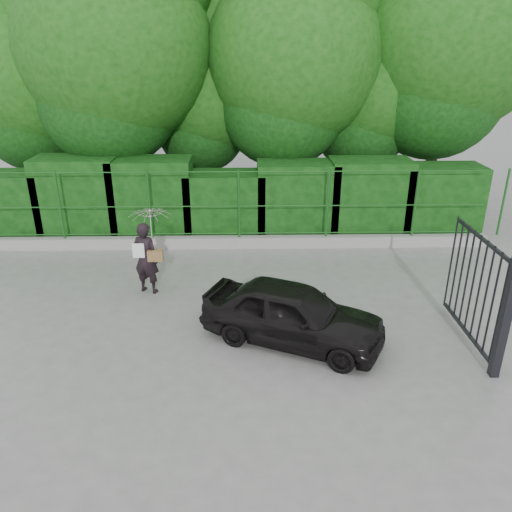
{
  "coord_description": "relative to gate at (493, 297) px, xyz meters",
  "views": [
    {
      "loc": [
        0.57,
        -7.87,
        4.99
      ],
      "look_at": [
        0.77,
        1.3,
        1.1
      ],
      "focal_mm": 35.0,
      "sensor_mm": 36.0,
      "label": 1
    }
  ],
  "objects": [
    {
      "name": "woman",
      "position": [
        -6.07,
        2.72,
        0.04
      ],
      "size": [
        0.92,
        0.88,
        1.88
      ],
      "color": "black",
      "rests_on": "ground"
    },
    {
      "name": "fence",
      "position": [
        -4.38,
        5.22,
        0.01
      ],
      "size": [
        14.13,
        0.06,
        1.8
      ],
      "color": "#195219",
      "rests_on": "kerb"
    },
    {
      "name": "ground",
      "position": [
        -4.6,
        0.72,
        -1.19
      ],
      "size": [
        80.0,
        80.0,
        0.0
      ],
      "primitive_type": "plane",
      "color": "gray"
    },
    {
      "name": "gate",
      "position": [
        0.0,
        0.0,
        0.0
      ],
      "size": [
        0.22,
        2.33,
        2.36
      ],
      "color": "black",
      "rests_on": "ground"
    },
    {
      "name": "trees",
      "position": [
        -3.46,
        8.46,
        3.43
      ],
      "size": [
        17.1,
        6.15,
        8.08
      ],
      "color": "black",
      "rests_on": "ground"
    },
    {
      "name": "hedge",
      "position": [
        -4.59,
        6.22,
        -0.17
      ],
      "size": [
        14.2,
        1.2,
        2.24
      ],
      "color": "black",
      "rests_on": "ground"
    },
    {
      "name": "car",
      "position": [
        -3.2,
        0.64,
        -0.63
      ],
      "size": [
        3.55,
        2.58,
        1.12
      ],
      "primitive_type": "imported",
      "rotation": [
        0.0,
        0.0,
        1.14
      ],
      "color": "black",
      "rests_on": "ground"
    },
    {
      "name": "kerb",
      "position": [
        -4.6,
        5.22,
        -1.04
      ],
      "size": [
        14.0,
        0.25,
        0.3
      ],
      "primitive_type": "cube",
      "color": "#9E9E99",
      "rests_on": "ground"
    }
  ]
}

